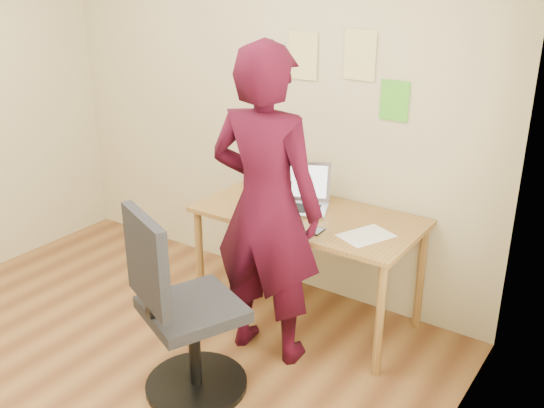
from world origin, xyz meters
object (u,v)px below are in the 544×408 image
Objects in this scene: laptop at (300,199)px; person at (266,208)px; phone at (317,231)px; desk at (308,226)px; office_chair at (181,319)px.

person is at bearing -102.41° from laptop.
person is (-0.20, -0.23, 0.18)m from phone.
desk is 0.19m from laptop.
laptop is 4.16× the size of phone.
desk is at bearing 129.79° from phone.
laptop is (-0.11, 0.07, 0.14)m from desk.
phone is at bearing -137.58° from person.
phone is (0.19, -0.21, 0.09)m from desk.
person reaches higher than office_chair.
laptop is at bearing 111.02° from office_chair.
laptop is 0.25× the size of person.
laptop reaches higher than desk.
phone is at bearing -65.81° from laptop.
person reaches higher than phone.
laptop is at bearing -85.65° from person.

